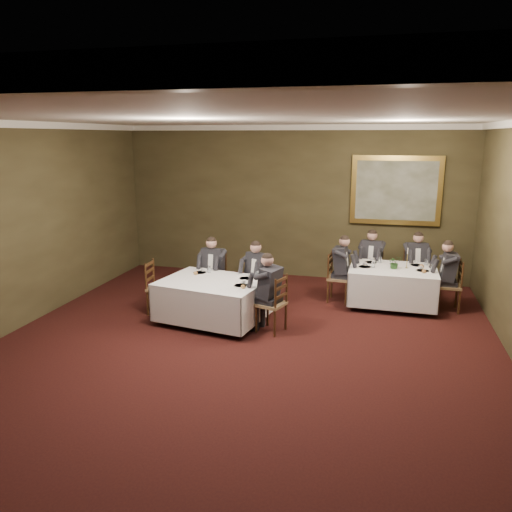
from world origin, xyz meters
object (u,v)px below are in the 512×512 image
at_px(diner_main_endright, 449,285).
at_px(painting, 396,191).
at_px(table_second, 213,297).
at_px(diner_main_endleft, 339,277).
at_px(diner_sec_backleft, 214,278).
at_px(table_main, 392,284).
at_px(chair_main_backright, 414,281).
at_px(centerpiece, 395,262).
at_px(chair_main_backleft, 371,278).
at_px(chair_main_endleft, 338,287).
at_px(diner_main_backright, 415,271).
at_px(diner_sec_endright, 271,303).
at_px(chair_sec_endright, 272,315).
at_px(chair_sec_backleft, 214,289).
at_px(chair_sec_backright, 259,295).
at_px(chair_sec_endleft, 160,298).
at_px(diner_sec_backright, 258,284).
at_px(candlestick, 407,260).
at_px(chair_main_endright, 449,296).

distance_m(diner_main_endright, painting, 2.52).
relative_size(table_second, diner_main_endleft, 1.49).
bearing_deg(diner_sec_backleft, table_main, -165.00).
xyz_separation_m(chair_main_backright, centerpiece, (-0.44, -0.89, 0.62)).
relative_size(chair_main_backleft, diner_main_endleft, 0.74).
bearing_deg(table_second, diner_sec_backleft, 107.77).
bearing_deg(centerpiece, chair_main_endleft, 176.27).
height_order(table_main, diner_main_backright, diner_main_backright).
height_order(chair_main_endleft, diner_main_endright, diner_main_endright).
bearing_deg(chair_main_backright, diner_sec_endright, 36.61).
bearing_deg(table_main, chair_sec_endright, -136.92).
height_order(table_main, chair_sec_backleft, chair_sec_backleft).
relative_size(chair_main_backleft, chair_sec_backright, 1.00).
xyz_separation_m(chair_sec_backright, chair_sec_endleft, (-1.76, -0.63, 0.00)).
bearing_deg(painting, diner_sec_backright, -134.88).
distance_m(chair_sec_endleft, centerpiece, 4.53).
xyz_separation_m(diner_main_backright, candlestick, (-0.21, -0.76, 0.40)).
bearing_deg(table_main, chair_main_backleft, 116.22).
xyz_separation_m(diner_main_endleft, chair_sec_backleft, (-2.40, -0.70, -0.23)).
distance_m(chair_main_backright, candlestick, 1.02).
relative_size(chair_main_backleft, candlestick, 2.43).
bearing_deg(diner_sec_backleft, diner_sec_backright, 173.55).
bearing_deg(diner_main_endleft, centerpiece, 91.48).
bearing_deg(diner_sec_endright, chair_sec_backright, 42.60).
xyz_separation_m(diner_main_endleft, chair_sec_endleft, (-3.21, -1.50, -0.23)).
bearing_deg(chair_sec_endright, diner_sec_backleft, 68.41).
relative_size(chair_main_endleft, chair_main_endright, 1.00).
xyz_separation_m(diner_sec_backleft, diner_sec_backright, (0.95, -0.17, 0.00)).
height_order(diner_main_endleft, diner_main_endright, same).
height_order(diner_main_endleft, chair_sec_endright, diner_main_endleft).
height_order(chair_main_backleft, painting, painting).
bearing_deg(table_second, chair_main_backright, 35.03).
relative_size(diner_sec_backleft, chair_sec_backright, 1.35).
xyz_separation_m(diner_main_endright, centerpiece, (-1.02, -0.02, 0.39)).
bearing_deg(table_second, chair_sec_endleft, 170.02).
relative_size(table_second, chair_main_endleft, 2.01).
relative_size(table_main, chair_sec_endleft, 1.69).
bearing_deg(chair_main_backleft, diner_sec_endright, 69.80).
height_order(chair_main_endleft, chair_sec_endleft, same).
bearing_deg(chair_main_endleft, diner_main_backright, 123.26).
relative_size(chair_sec_endright, centerpiece, 3.71).
relative_size(diner_sec_backright, candlestick, 3.27).
distance_m(chair_main_backleft, diner_main_backright, 0.91).
bearing_deg(diner_sec_endright, chair_sec_endleft, 97.89).
height_order(diner_main_backright, diner_sec_backright, same).
relative_size(chair_main_endleft, diner_main_endright, 0.74).
relative_size(diner_main_backright, diner_sec_endright, 1.00).
distance_m(chair_sec_endright, diner_sec_endright, 0.23).
distance_m(diner_main_endleft, chair_sec_endleft, 3.55).
distance_m(diner_sec_backleft, chair_sec_endleft, 1.15).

